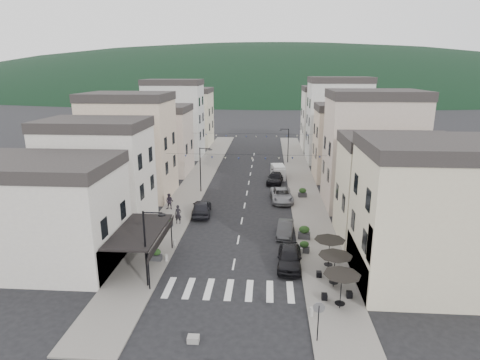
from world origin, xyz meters
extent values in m
plane|color=black|center=(0.00, 0.00, 0.00)|extent=(700.00, 700.00, 0.00)
cube|color=slate|center=(-7.50, 32.00, 0.06)|extent=(4.00, 76.00, 0.12)
cube|color=slate|center=(7.50, 32.00, 0.06)|extent=(4.00, 76.00, 0.12)
ellipsoid|color=black|center=(0.00, 300.00, 0.00)|extent=(640.00, 360.00, 70.00)
cube|color=beige|center=(-15.50, 5.00, 4.00)|extent=(12.00, 8.00, 8.00)
cube|color=beige|center=(14.50, 4.00, 5.00)|extent=(10.00, 8.00, 10.00)
cube|color=black|center=(-7.50, 5.00, 3.20)|extent=(3.60, 7.50, 0.15)
cube|color=black|center=(-5.70, 5.00, 2.70)|extent=(0.34, 7.50, 0.99)
cylinder|color=black|center=(-5.80, 1.50, 1.60)|extent=(0.10, 0.10, 3.20)
cylinder|color=black|center=(-5.80, 8.50, 1.60)|extent=(0.10, 0.10, 3.20)
cube|color=beige|center=(-14.50, 14.00, 5.00)|extent=(10.00, 7.00, 10.00)
cube|color=#262323|center=(-14.50, 14.00, 10.50)|extent=(10.20, 7.14, 1.00)
cube|color=tan|center=(-14.50, 24.00, 6.00)|extent=(10.00, 8.00, 12.00)
cube|color=#262323|center=(-14.50, 24.00, 12.50)|extent=(10.20, 8.16, 1.00)
cube|color=#B0A18F|center=(-14.50, 36.00, 4.75)|extent=(10.00, 8.00, 9.50)
cube|color=#262323|center=(-14.50, 36.00, 10.00)|extent=(10.20, 8.16, 1.00)
cube|color=#B6B5B0|center=(-14.50, 48.00, 6.50)|extent=(10.00, 7.00, 13.00)
cube|color=#262323|center=(-14.50, 48.00, 13.50)|extent=(10.20, 7.14, 1.00)
cube|color=beige|center=(-14.50, 60.00, 5.50)|extent=(10.00, 9.00, 11.00)
cube|color=#262323|center=(-14.50, 60.00, 11.50)|extent=(10.20, 9.18, 1.00)
cube|color=beige|center=(14.50, 12.00, 4.50)|extent=(10.00, 7.00, 9.00)
cube|color=#262323|center=(14.50, 12.00, 9.50)|extent=(10.20, 7.14, 1.00)
cube|color=#B0A18F|center=(14.50, 22.00, 6.25)|extent=(10.00, 8.00, 12.50)
cube|color=#262323|center=(14.50, 22.00, 13.00)|extent=(10.20, 8.16, 1.00)
cube|color=tan|center=(14.50, 34.00, 5.00)|extent=(10.00, 7.00, 10.00)
cube|color=#262323|center=(14.50, 34.00, 10.50)|extent=(10.20, 7.14, 1.00)
cube|color=#B6B5B0|center=(14.50, 46.00, 6.75)|extent=(10.00, 8.00, 13.50)
cube|color=#262323|center=(14.50, 46.00, 14.00)|extent=(10.20, 8.16, 1.00)
cube|color=beige|center=(14.50, 58.00, 5.75)|extent=(10.00, 9.00, 11.50)
cube|color=#262323|center=(14.50, 58.00, 12.00)|extent=(10.20, 9.18, 1.00)
cylinder|color=black|center=(7.70, 0.00, 1.27)|extent=(0.06, 0.06, 2.30)
cone|color=black|center=(7.70, 0.00, 2.37)|extent=(2.50, 2.50, 0.55)
cylinder|color=black|center=(7.70, 0.00, 0.49)|extent=(0.70, 0.70, 0.04)
cylinder|color=black|center=(7.70, 2.80, 1.27)|extent=(0.06, 0.06, 2.30)
cone|color=black|center=(7.70, 2.80, 2.37)|extent=(2.50, 2.50, 0.55)
cylinder|color=black|center=(7.70, 2.80, 0.49)|extent=(0.70, 0.70, 0.04)
cylinder|color=black|center=(7.70, 5.60, 1.27)|extent=(0.06, 0.06, 2.30)
cone|color=black|center=(7.70, 5.60, 2.37)|extent=(2.50, 2.50, 0.55)
cylinder|color=black|center=(7.70, 5.60, 0.49)|extent=(0.70, 0.70, 0.04)
cylinder|color=black|center=(-6.10, 2.00, 3.00)|extent=(0.14, 0.14, 6.00)
cylinder|color=black|center=(-5.40, 2.00, 5.90)|extent=(1.40, 0.10, 0.10)
cylinder|color=black|center=(-4.75, 2.00, 5.75)|extent=(0.56, 0.56, 0.08)
cylinder|color=black|center=(-6.10, 26.00, 3.00)|extent=(0.14, 0.14, 6.00)
cylinder|color=black|center=(-5.40, 26.00, 5.90)|extent=(1.40, 0.10, 0.10)
cylinder|color=black|center=(-4.75, 26.00, 5.75)|extent=(0.56, 0.56, 0.08)
cylinder|color=black|center=(6.10, 44.00, 3.00)|extent=(0.14, 0.14, 6.00)
cylinder|color=black|center=(5.40, 44.00, 5.90)|extent=(1.40, 0.10, 0.10)
cylinder|color=black|center=(4.75, 44.00, 5.75)|extent=(0.56, 0.56, 0.08)
cylinder|color=black|center=(5.80, -3.50, 1.25)|extent=(0.07, 0.07, 2.50)
cylinder|color=slate|center=(5.80, -3.50, 2.35)|extent=(0.70, 0.04, 0.70)
cylinder|color=gray|center=(-5.70, 6.00, 0.42)|extent=(0.26, 0.26, 0.60)
cylinder|color=gray|center=(-5.70, 9.00, 0.42)|extent=(0.26, 0.26, 0.60)
cylinder|color=gray|center=(5.70, 8.00, 0.42)|extent=(0.26, 0.26, 0.60)
cylinder|color=gray|center=(5.70, -1.00, 0.42)|extent=(0.26, 0.26, 0.60)
cylinder|color=black|center=(0.00, 22.00, 6.00)|extent=(19.00, 0.02, 0.02)
cone|color=beige|center=(-8.71, 22.00, 5.81)|extent=(0.28, 0.28, 0.24)
cone|color=navy|center=(-7.12, 22.00, 5.73)|extent=(0.28, 0.28, 0.24)
cone|color=beige|center=(-5.54, 22.00, 5.65)|extent=(0.28, 0.28, 0.24)
cone|color=navy|center=(-3.96, 22.00, 5.58)|extent=(0.28, 0.28, 0.24)
cone|color=beige|center=(-2.38, 22.00, 5.54)|extent=(0.28, 0.28, 0.24)
cone|color=navy|center=(-0.79, 22.00, 5.51)|extent=(0.28, 0.28, 0.24)
cone|color=beige|center=(0.79, 22.00, 5.51)|extent=(0.28, 0.28, 0.24)
cone|color=navy|center=(2.38, 22.00, 5.54)|extent=(0.28, 0.28, 0.24)
cone|color=beige|center=(3.96, 22.00, 5.58)|extent=(0.28, 0.28, 0.24)
cone|color=navy|center=(5.54, 22.00, 5.65)|extent=(0.28, 0.28, 0.24)
cone|color=beige|center=(7.12, 22.00, 5.73)|extent=(0.28, 0.28, 0.24)
cone|color=navy|center=(8.71, 22.00, 5.81)|extent=(0.28, 0.28, 0.24)
cylinder|color=black|center=(0.00, 38.00, 6.00)|extent=(19.00, 0.02, 0.02)
cone|color=beige|center=(-8.71, 38.00, 5.81)|extent=(0.28, 0.28, 0.24)
cone|color=navy|center=(-7.12, 38.00, 5.73)|extent=(0.28, 0.28, 0.24)
cone|color=beige|center=(-5.54, 38.00, 5.65)|extent=(0.28, 0.28, 0.24)
cone|color=navy|center=(-3.96, 38.00, 5.58)|extent=(0.28, 0.28, 0.24)
cone|color=beige|center=(-2.38, 38.00, 5.54)|extent=(0.28, 0.28, 0.24)
cone|color=navy|center=(-0.79, 38.00, 5.51)|extent=(0.28, 0.28, 0.24)
cone|color=beige|center=(0.79, 38.00, 5.51)|extent=(0.28, 0.28, 0.24)
cone|color=navy|center=(2.38, 38.00, 5.54)|extent=(0.28, 0.28, 0.24)
cone|color=beige|center=(3.96, 38.00, 5.58)|extent=(0.28, 0.28, 0.24)
cone|color=navy|center=(5.54, 38.00, 5.65)|extent=(0.28, 0.28, 0.24)
cone|color=beige|center=(7.12, 38.00, 5.73)|extent=(0.28, 0.28, 0.24)
cone|color=navy|center=(8.71, 38.00, 5.81)|extent=(0.28, 0.28, 0.24)
imported|color=black|center=(4.60, 6.00, 0.82)|extent=(2.20, 4.94, 1.65)
imported|color=#313234|center=(4.49, 12.45, 0.68)|extent=(1.90, 4.28, 1.36)
imported|color=gray|center=(4.43, 23.01, 0.77)|extent=(2.96, 5.73, 1.54)
imported|color=black|center=(3.76, 31.10, 0.74)|extent=(2.72, 5.31, 1.48)
imported|color=black|center=(-4.60, 17.52, 0.86)|extent=(2.53, 5.22, 1.72)
cube|color=silver|center=(4.20, 34.11, 0.89)|extent=(2.17, 4.43, 1.78)
cube|color=silver|center=(4.26, 33.58, 1.82)|extent=(1.96, 3.01, 0.44)
cylinder|color=black|center=(3.68, 32.44, 0.31)|extent=(0.29, 0.64, 0.62)
cylinder|color=black|center=(5.09, 32.61, 0.31)|extent=(0.29, 0.64, 0.62)
cylinder|color=black|center=(3.31, 35.62, 0.31)|extent=(0.29, 0.64, 0.62)
cylinder|color=black|center=(4.72, 35.78, 0.31)|extent=(0.29, 0.64, 0.62)
imported|color=black|center=(-6.56, 14.53, 1.11)|extent=(0.73, 0.49, 1.98)
imported|color=black|center=(-8.50, 18.75, 1.06)|extent=(0.98, 0.80, 1.88)
cube|color=gray|center=(-1.55, -4.00, 0.20)|extent=(0.70, 0.50, 0.40)
cube|color=#313133|center=(-6.58, 6.08, 0.36)|extent=(0.96, 0.55, 0.47)
ellipsoid|color=black|center=(-6.58, 6.08, 0.87)|extent=(0.83, 0.53, 0.60)
cube|color=#28282A|center=(-7.45, 13.68, 0.35)|extent=(0.94, 0.53, 0.47)
ellipsoid|color=black|center=(-7.45, 13.68, 0.87)|extent=(0.82, 0.52, 0.60)
cube|color=#29292C|center=(6.00, 8.51, 0.35)|extent=(1.02, 0.70, 0.47)
ellipsoid|color=black|center=(6.00, 8.51, 0.87)|extent=(0.82, 0.52, 0.60)
cube|color=#2F2F32|center=(6.25, 11.49, 0.41)|extent=(1.22, 0.77, 0.57)
ellipsoid|color=black|center=(6.25, 11.49, 1.04)|extent=(1.01, 0.64, 0.73)
cube|color=#302F32|center=(7.11, 24.56, 0.38)|extent=(1.10, 0.68, 0.52)
ellipsoid|color=black|center=(7.11, 24.56, 0.95)|extent=(0.92, 0.58, 0.67)
camera|label=1|loc=(2.68, -24.19, 15.68)|focal=30.00mm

